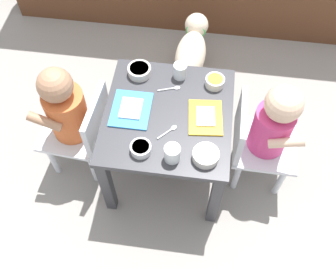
{
  "coord_description": "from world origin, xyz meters",
  "views": [
    {
      "loc": [
        0.12,
        -0.92,
        1.75
      ],
      "look_at": [
        0.0,
        0.0,
        0.29
      ],
      "focal_mm": 41.76,
      "sensor_mm": 36.0,
      "label": 1
    }
  ],
  "objects": [
    {
      "name": "ground_plane",
      "position": [
        0.0,
        0.0,
        0.0
      ],
      "size": [
        7.0,
        7.0,
        0.0
      ],
      "primitive_type": "plane",
      "color": "gray"
    },
    {
      "name": "dining_table",
      "position": [
        0.0,
        0.0,
        0.37
      ],
      "size": [
        0.53,
        0.55,
        0.45
      ],
      "color": "#333338",
      "rests_on": "ground"
    },
    {
      "name": "seated_child_left",
      "position": [
        -0.42,
        -0.01,
        0.4
      ],
      "size": [
        0.3,
        0.3,
        0.64
      ],
      "color": "silver",
      "rests_on": "ground"
    },
    {
      "name": "seated_child_right",
      "position": [
        0.42,
        0.03,
        0.4
      ],
      "size": [
        0.28,
        0.28,
        0.63
      ],
      "color": "silver",
      "rests_on": "ground"
    },
    {
      "name": "dog",
      "position": [
        0.05,
        0.59,
        0.22
      ],
      "size": [
        0.18,
        0.45,
        0.33
      ],
      "color": "beige",
      "rests_on": "ground"
    },
    {
      "name": "food_tray_left",
      "position": [
        -0.15,
        -0.0,
        0.45
      ],
      "size": [
        0.16,
        0.19,
        0.02
      ],
      "color": "#388CD8",
      "rests_on": "dining_table"
    },
    {
      "name": "food_tray_right",
      "position": [
        0.15,
        -0.0,
        0.45
      ],
      "size": [
        0.15,
        0.19,
        0.02
      ],
      "color": "gold",
      "rests_on": "dining_table"
    },
    {
      "name": "water_cup_left",
      "position": [
        0.04,
        -0.2,
        0.48
      ],
      "size": [
        0.06,
        0.06,
        0.07
      ],
      "color": "white",
      "rests_on": "dining_table"
    },
    {
      "name": "water_cup_right",
      "position": [
        0.03,
        0.21,
        0.48
      ],
      "size": [
        0.06,
        0.06,
        0.07
      ],
      "color": "white",
      "rests_on": "dining_table"
    },
    {
      "name": "veggie_bowl_near",
      "position": [
        -0.08,
        -0.19,
        0.47
      ],
      "size": [
        0.08,
        0.08,
        0.03
      ],
      "color": "white",
      "rests_on": "dining_table"
    },
    {
      "name": "veggie_bowl_far",
      "position": [
        -0.15,
        0.2,
        0.47
      ],
      "size": [
        0.1,
        0.1,
        0.04
      ],
      "color": "silver",
      "rests_on": "dining_table"
    },
    {
      "name": "cereal_bowl_right_side",
      "position": [
        0.18,
        0.18,
        0.47
      ],
      "size": [
        0.08,
        0.08,
        0.04
      ],
      "color": "white",
      "rests_on": "dining_table"
    },
    {
      "name": "cereal_bowl_left_side",
      "position": [
        0.17,
        -0.19,
        0.47
      ],
      "size": [
        0.1,
        0.1,
        0.04
      ],
      "color": "silver",
      "rests_on": "dining_table"
    },
    {
      "name": "spoon_by_left_tray",
      "position": [
        -0.0,
        0.13,
        0.45
      ],
      "size": [
        0.1,
        0.04,
        0.01
      ],
      "color": "silver",
      "rests_on": "dining_table"
    },
    {
      "name": "spoon_by_right_tray",
      "position": [
        0.02,
        -0.08,
        0.45
      ],
      "size": [
        0.08,
        0.08,
        0.01
      ],
      "color": "silver",
      "rests_on": "dining_table"
    }
  ]
}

